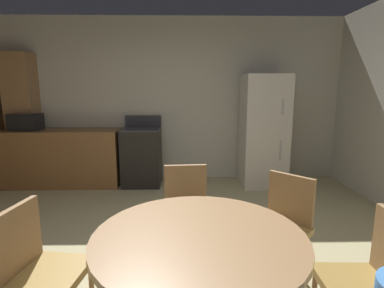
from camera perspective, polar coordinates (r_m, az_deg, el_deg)
ground_plane at (r=2.71m, az=-6.00°, el=-24.13°), size 14.00×14.00×0.00m
wall_back at (r=5.10m, az=-3.65°, el=8.44°), size 5.90×0.12×2.70m
kitchen_counter at (r=5.20m, az=-23.42°, el=-2.40°), size 1.80×0.60×0.90m
pantry_column at (r=5.56m, az=-29.71°, el=4.15°), size 0.44×0.36×2.10m
oven_range at (r=4.86m, az=-9.64°, el=-2.30°), size 0.60×0.60×1.10m
refrigerator at (r=4.85m, az=13.63°, el=2.47°), size 0.68×0.68×1.76m
microwave at (r=5.35m, az=-29.43°, el=3.76°), size 0.44×0.32×0.26m
dining_table at (r=1.76m, az=1.36°, el=-21.65°), size 1.17×1.17×0.76m
chair_north at (r=2.65m, az=-1.08°, el=-12.42°), size 0.43×0.43×0.87m
chair_northeast at (r=2.51m, az=17.06°, el=-14.33°), size 0.57×0.57×0.87m
chair_west at (r=2.11m, az=-27.54°, el=-20.17°), size 0.45×0.45×0.87m
chair_east at (r=2.06m, az=31.41°, el=-21.37°), size 0.42×0.42×0.87m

